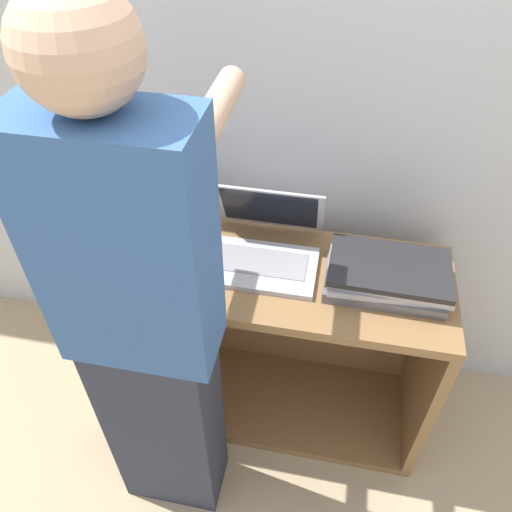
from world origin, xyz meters
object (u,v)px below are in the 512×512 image
Objects in this scene: laptop_open at (263,247)px; person at (146,330)px; laptop_stack_left at (142,242)px; laptop_stack_right at (387,275)px.

person is (-0.24, -0.46, 0.05)m from laptop_open.
laptop_stack_left and laptop_stack_right have the same top height.
laptop_open is 0.41m from laptop_stack_right.
laptop_open reaches higher than laptop_stack_right.
laptop_open is 0.52m from person.
laptop_stack_left is at bearing -172.15° from laptop_open.
laptop_stack_left is 0.82m from laptop_stack_right.
laptop_open is 0.97× the size of laptop_stack_left.
person is (0.17, -0.40, 0.06)m from laptop_stack_left.
laptop_stack_right is at bearing -7.94° from laptop_open.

